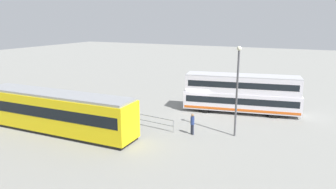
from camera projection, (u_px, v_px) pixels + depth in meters
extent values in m
plane|color=gray|center=(198.00, 111.00, 32.03)|extent=(160.00, 160.00, 0.00)
cube|color=silver|center=(241.00, 101.00, 31.22)|extent=(11.70, 4.54, 1.80)
cube|color=silver|center=(242.00, 84.00, 30.81)|extent=(11.35, 4.38, 1.65)
cube|color=black|center=(241.00, 99.00, 31.17)|extent=(11.14, 4.46, 0.64)
cube|color=black|center=(242.00, 83.00, 30.80)|extent=(10.79, 4.30, 0.60)
cube|color=#D85919|center=(240.00, 107.00, 31.37)|extent=(11.48, 4.53, 0.24)
cube|color=#B2B2B7|center=(242.00, 75.00, 30.61)|extent=(11.35, 4.38, 0.10)
cylinder|color=black|center=(206.00, 105.00, 32.28)|extent=(1.43, 2.55, 1.00)
cylinder|color=black|center=(273.00, 110.00, 30.61)|extent=(1.43, 2.55, 1.00)
cube|color=yellow|center=(56.00, 112.00, 25.76)|extent=(14.57, 2.96, 2.94)
cube|color=black|center=(56.00, 109.00, 25.70)|extent=(13.99, 2.98, 0.90)
cube|color=gray|center=(55.00, 94.00, 25.39)|extent=(14.27, 2.74, 0.20)
cube|color=black|center=(58.00, 130.00, 26.14)|extent=(14.28, 2.82, 0.25)
cylinder|color=black|center=(130.00, 117.00, 28.59)|extent=(0.14, 0.14, 0.88)
cylinder|color=black|center=(127.00, 117.00, 28.47)|extent=(0.14, 0.14, 0.88)
cylinder|color=#335938|center=(128.00, 109.00, 28.34)|extent=(0.44, 0.44, 0.67)
sphere|color=#8C6647|center=(128.00, 104.00, 28.23)|extent=(0.24, 0.24, 0.24)
cylinder|color=#33384C|center=(191.00, 129.00, 25.41)|extent=(0.14, 0.14, 0.88)
cylinder|color=#33384C|center=(193.00, 130.00, 25.24)|extent=(0.14, 0.14, 0.88)
cylinder|color=navy|center=(192.00, 120.00, 25.14)|extent=(0.44, 0.44, 0.68)
sphere|color=#8C6647|center=(193.00, 115.00, 25.03)|extent=(0.24, 0.24, 0.24)
cube|color=gray|center=(136.00, 113.00, 27.70)|extent=(7.97, 0.99, 0.06)
cube|color=gray|center=(136.00, 118.00, 27.82)|extent=(7.97, 0.99, 0.06)
cylinder|color=gray|center=(173.00, 127.00, 25.74)|extent=(0.07, 0.07, 1.05)
cylinder|color=gray|center=(136.00, 119.00, 27.82)|extent=(0.07, 0.07, 1.05)
cylinder|color=gray|center=(103.00, 112.00, 29.90)|extent=(0.07, 0.07, 1.05)
cylinder|color=slate|center=(102.00, 107.00, 29.32)|extent=(0.10, 0.10, 2.31)
cube|color=#D8D84C|center=(101.00, 99.00, 29.10)|extent=(1.24, 0.26, 0.56)
cylinder|color=#4C4C51|center=(237.00, 94.00, 24.33)|extent=(0.16, 0.16, 6.96)
sphere|color=#F2EFCC|center=(239.00, 48.00, 23.47)|extent=(0.36, 0.36, 0.36)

